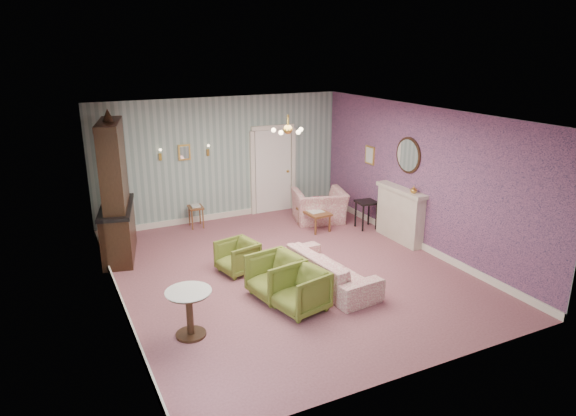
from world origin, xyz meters
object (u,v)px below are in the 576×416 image
olive_chair_c (237,255)px  pedestal_table (190,313)px  side_table_black (366,215)px  olive_chair_b (275,274)px  sofa_chintz (329,264)px  fireplace (400,214)px  coffee_table (314,220)px  wingback_chair (320,201)px  olive_chair_a (300,289)px  dresser (114,187)px

olive_chair_c → pedestal_table: pedestal_table is taller
side_table_black → pedestal_table: pedestal_table is taller
side_table_black → olive_chair_b: bearing=-147.2°
pedestal_table → sofa_chintz: bearing=11.8°
sofa_chintz → side_table_black: (2.25, 2.14, -0.07)m
fireplace → coffee_table: bearing=131.5°
sofa_chintz → wingback_chair: (1.52, 3.01, 0.11)m
olive_chair_b → sofa_chintz: bearing=79.3°
sofa_chintz → olive_chair_b: bearing=82.8°
coffee_table → pedestal_table: size_ratio=1.17×
olive_chair_a → wingback_chair: 4.33m
wingback_chair → olive_chair_c: bearing=47.9°
olive_chair_a → fireplace: bearing=105.4°
olive_chair_a → coffee_table: bearing=134.8°
fireplace → dresser: bearing=162.0°
olive_chair_c → pedestal_table: bearing=-51.2°
sofa_chintz → coffee_table: bearing=-29.5°
olive_chair_b → olive_chair_c: (-0.22, 1.17, -0.06)m
olive_chair_a → coffee_table: size_ratio=0.89×
pedestal_table → fireplace: bearing=19.0°
fireplace → side_table_black: (-0.21, 0.94, -0.26)m
olive_chair_b → olive_chair_c: olive_chair_b is taller
coffee_table → pedestal_table: 4.98m
coffee_table → wingback_chair: bearing=46.7°
wingback_chair → coffee_table: bearing=61.4°
dresser → wingback_chair: bearing=13.2°
fireplace → side_table_black: size_ratio=2.16×
sofa_chintz → olive_chair_a: bearing=118.3°
olive_chair_b → dresser: 3.73m
olive_chair_c → sofa_chintz: size_ratio=0.33×
olive_chair_a → olive_chair_b: bearing=180.0°
fireplace → pedestal_table: size_ratio=1.94×
coffee_table → dresser: bearing=175.4°
olive_chair_b → pedestal_table: bearing=-79.2°
olive_chair_a → olive_chair_c: size_ratio=1.14×
olive_chair_a → dresser: (-2.17, 3.58, 1.04)m
olive_chair_b → fireplace: 3.67m
dresser → side_table_black: bearing=3.8°
olive_chair_a → fireplace: (3.34, 1.79, 0.20)m
olive_chair_c → pedestal_table: (-1.40, -1.75, 0.03)m
sofa_chintz → dresser: (-3.05, 2.99, 1.02)m
olive_chair_a → fireplace: 3.79m
olive_chair_b → pedestal_table: 1.72m
olive_chair_b → side_table_black: bearing=113.9°
olive_chair_c → fireplace: bearing=77.3°
dresser → olive_chair_c: bearing=-31.7°
sofa_chintz → fireplace: size_ratio=1.45×
wingback_chair → fireplace: 2.04m
olive_chair_c → sofa_chintz: bearing=33.4°
olive_chair_c → sofa_chintz: sofa_chintz is taller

